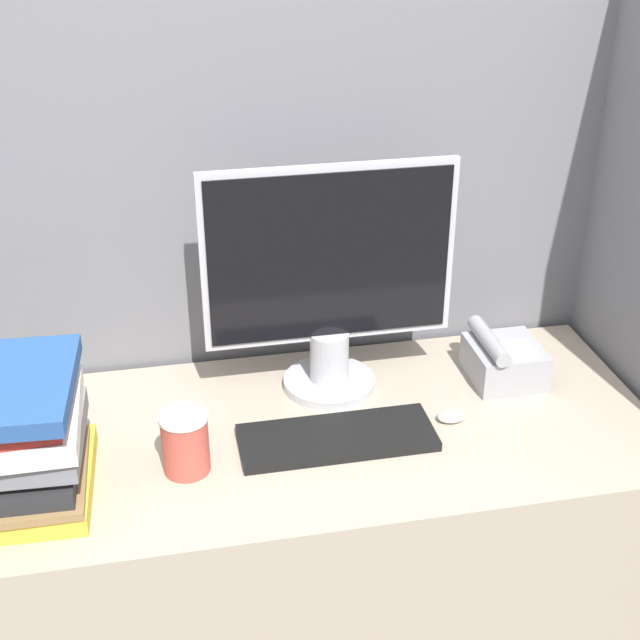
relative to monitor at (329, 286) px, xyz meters
The scene contains 8 objects.
cubicle_panel_rear 0.24m from the monitor, 115.23° to the left, with size 1.91×0.04×1.77m.
desk 0.65m from the monitor, 120.31° to the right, with size 1.51×0.64×0.74m.
monitor is the anchor object (origin of this frame).
keyboard 0.32m from the monitor, 97.62° to the right, with size 0.40×0.15×0.02m.
mouse 0.38m from the monitor, 40.17° to the right, with size 0.06×0.04×0.02m.
coffee_cup 0.46m from the monitor, 143.80° to the right, with size 0.10×0.10×0.13m.
book_stack 0.70m from the monitor, 157.66° to the right, with size 0.25×0.31×0.25m.
desk_telephone 0.45m from the monitor, ahead, with size 0.16×0.18×0.12m.
Camera 1 is at (-0.27, -1.20, 1.82)m, focal length 50.00 mm.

